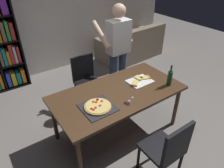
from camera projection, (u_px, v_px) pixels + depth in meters
name	position (u px, v px, depth m)	size (l,w,h in m)	color
ground_plane	(117.00, 130.00, 3.27)	(12.00, 12.00, 0.00)	gray
back_wall	(46.00, 9.00, 4.31)	(6.40, 0.10, 2.80)	silver
dining_table	(118.00, 96.00, 2.90)	(1.84, 0.95, 0.75)	#4C331E
chair_near_camera	(168.00, 148.00, 2.33)	(0.42, 0.42, 0.90)	black
chair_far_side	(86.00, 78.00, 3.65)	(0.42, 0.42, 0.90)	black
couch	(131.00, 47.00, 5.39)	(1.75, 0.95, 0.85)	gray
person_serving_pizza	(118.00, 49.00, 3.50)	(0.55, 0.54, 1.75)	#38476B
pepperoni_pizza_on_tray	(98.00, 107.00, 2.56)	(0.40, 0.40, 0.04)	#2D2D33
pizza_slices_on_towel	(140.00, 81.00, 3.09)	(0.40, 0.28, 0.03)	white
wine_bottle	(170.00, 78.00, 2.95)	(0.07, 0.07, 0.32)	#194723
kitchen_scissors	(128.00, 102.00, 2.66)	(0.20, 0.12, 0.01)	silver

